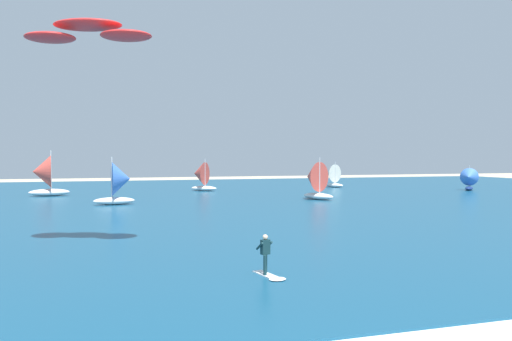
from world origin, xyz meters
name	(u,v)px	position (x,y,z in m)	size (l,w,h in m)	color
ocean	(168,199)	(0.00, 49.38, 0.05)	(160.00, 90.00, 0.10)	navy
shoreline_foam	(405,336)	(1.42, 4.18, 0.01)	(64.23, 2.08, 0.01)	white
kitesurfer	(268,261)	(-0.24, 11.33, 0.70)	(0.98, 2.03, 1.67)	white
kite	(88,32)	(-7.38, 18.94, 11.28)	(6.92, 4.46, 1.00)	red
sailboat_leading	(200,176)	(5.89, 60.98, 2.19)	(4.11, 3.82, 4.56)	white
sailboat_mid_right	(314,180)	(15.86, 43.78, 2.28)	(3.81, 4.28, 4.77)	white
sailboat_near_shore	(43,175)	(-14.17, 57.23, 2.67)	(4.87, 4.16, 5.61)	white
sailboat_trailing	(120,183)	(-5.40, 43.78, 2.31)	(4.15, 3.52, 4.83)	white
sailboat_center_horizon	(469,179)	(42.89, 50.82, 1.74)	(3.17, 3.16, 3.58)	navy
sailboat_far_right	(332,175)	(27.33, 63.24, 1.97)	(3.24, 3.62, 4.08)	white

